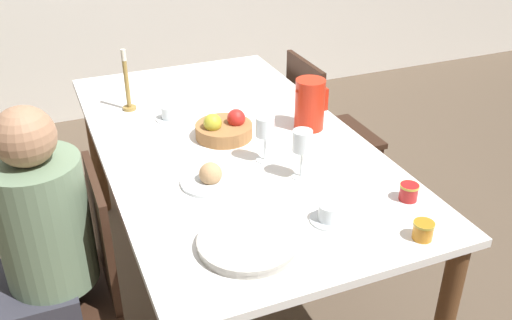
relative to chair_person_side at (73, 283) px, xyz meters
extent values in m
plane|color=brown|center=(0.70, 0.28, -0.47)|extent=(20.00, 20.00, 0.00)
cube|color=white|center=(0.70, 0.28, 0.29)|extent=(1.03, 1.88, 0.03)
cylinder|color=brown|center=(0.25, 1.16, -0.10)|extent=(0.07, 0.07, 0.74)
cylinder|color=brown|center=(1.16, 1.16, -0.10)|extent=(0.07, 0.07, 0.74)
cylinder|color=#331E14|center=(0.11, 0.18, -0.27)|extent=(0.04, 0.04, 0.40)
cube|color=#331E14|center=(-0.07, 0.00, -0.05)|extent=(0.42, 0.42, 0.03)
cube|color=#331E14|center=(0.12, 0.00, 0.19)|extent=(0.03, 0.39, 0.45)
cylinder|color=#331E14|center=(1.66, 0.93, -0.27)|extent=(0.04, 0.04, 0.40)
cylinder|color=#331E14|center=(1.66, 0.56, -0.27)|extent=(0.04, 0.04, 0.40)
cylinder|color=#331E14|center=(1.29, 0.93, -0.27)|extent=(0.04, 0.04, 0.40)
cylinder|color=#331E14|center=(1.29, 0.56, -0.27)|extent=(0.04, 0.04, 0.40)
cube|color=#331E14|center=(1.48, 0.74, -0.05)|extent=(0.42, 0.42, 0.03)
cube|color=#331E14|center=(1.28, 0.74, 0.19)|extent=(0.03, 0.39, 0.45)
cube|color=#33333D|center=(-0.14, -0.01, 0.01)|extent=(0.30, 0.34, 0.11)
cylinder|color=slate|center=(-0.05, -0.01, 0.29)|extent=(0.30, 0.30, 0.46)
sphere|color=#A37556|center=(-0.05, -0.01, 0.60)|extent=(0.19, 0.19, 0.19)
cylinder|color=#A37556|center=(-0.15, 0.20, 0.40)|extent=(0.25, 0.06, 0.20)
cylinder|color=red|center=(1.05, 0.26, 0.41)|extent=(0.13, 0.13, 0.22)
cube|color=red|center=(1.13, 0.26, 0.42)|extent=(0.02, 0.02, 0.10)
cone|color=red|center=(1.00, 0.26, 0.50)|extent=(0.04, 0.04, 0.04)
cylinder|color=white|center=(0.77, 0.07, 0.30)|extent=(0.07, 0.07, 0.00)
cylinder|color=white|center=(0.77, 0.07, 0.36)|extent=(0.01, 0.01, 0.10)
cylinder|color=white|center=(0.77, 0.07, 0.45)|extent=(0.07, 0.07, 0.08)
cylinder|color=white|center=(0.84, -0.10, 0.30)|extent=(0.07, 0.07, 0.00)
cylinder|color=white|center=(0.84, -0.10, 0.36)|extent=(0.01, 0.01, 0.10)
cylinder|color=white|center=(0.84, -0.10, 0.45)|extent=(0.07, 0.07, 0.08)
cylinder|color=gold|center=(0.84, -0.10, 0.43)|extent=(0.06, 0.06, 0.04)
cylinder|color=silver|center=(0.80, -0.38, 0.31)|extent=(0.13, 0.13, 0.01)
cylinder|color=silver|center=(0.80, -0.38, 0.34)|extent=(0.07, 0.07, 0.05)
cube|color=silver|center=(0.84, -0.38, 0.34)|extent=(0.01, 0.01, 0.03)
cylinder|color=silver|center=(0.53, 0.57, 0.31)|extent=(0.13, 0.13, 0.01)
cylinder|color=silver|center=(0.53, 0.57, 0.34)|extent=(0.07, 0.07, 0.05)
cube|color=silver|center=(0.57, 0.57, 0.34)|extent=(0.01, 0.01, 0.03)
cylinder|color=#B7B2A8|center=(0.51, -0.41, 0.31)|extent=(0.30, 0.30, 0.02)
cylinder|color=#B7B2A8|center=(0.51, -0.41, 0.33)|extent=(0.31, 0.31, 0.01)
cylinder|color=silver|center=(0.52, -0.01, 0.31)|extent=(0.22, 0.22, 0.01)
sphere|color=tan|center=(0.52, -0.01, 0.34)|extent=(0.08, 0.08, 0.08)
cylinder|color=#A81E1E|center=(1.11, -0.37, 0.33)|extent=(0.06, 0.06, 0.06)
cylinder|color=gold|center=(1.11, -0.37, 0.36)|extent=(0.07, 0.07, 0.01)
cylinder|color=#C67A1E|center=(1.02, -0.57, 0.33)|extent=(0.06, 0.06, 0.06)
cylinder|color=gold|center=(1.02, -0.57, 0.36)|extent=(0.07, 0.07, 0.01)
cylinder|color=#9E6B3D|center=(0.69, 0.31, 0.33)|extent=(0.23, 0.23, 0.06)
sphere|color=red|center=(0.74, 0.31, 0.38)|extent=(0.08, 0.08, 0.08)
sphere|color=gold|center=(0.64, 0.30, 0.38)|extent=(0.08, 0.08, 0.08)
cylinder|color=olive|center=(0.39, 0.74, 0.31)|extent=(0.06, 0.06, 0.01)
cylinder|color=olive|center=(0.39, 0.74, 0.43)|extent=(0.02, 0.02, 0.22)
cylinder|color=beige|center=(0.39, 0.74, 0.56)|extent=(0.02, 0.02, 0.05)
camera|label=1|loc=(0.00, -1.68, 1.37)|focal=40.00mm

